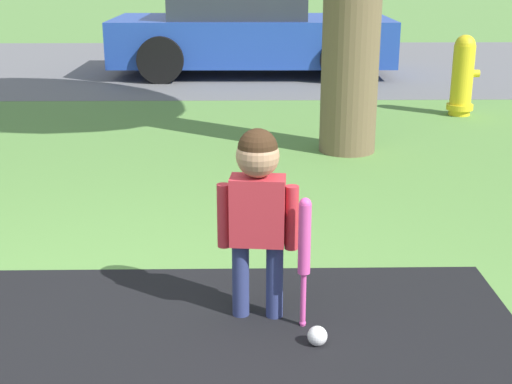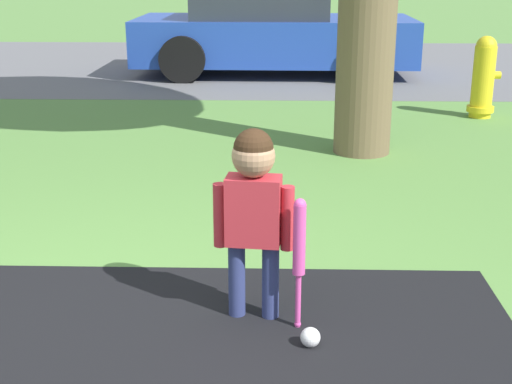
# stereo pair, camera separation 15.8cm
# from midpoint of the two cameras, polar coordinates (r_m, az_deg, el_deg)

# --- Properties ---
(ground_plane) EXTENTS (60.00, 60.00, 0.00)m
(ground_plane) POSITION_cam_midpoint_polar(r_m,az_deg,el_deg) (3.10, -14.04, -13.51)
(ground_plane) COLOR #5B8C42
(street_strip) EXTENTS (40.00, 6.00, 0.01)m
(street_strip) POSITION_cam_midpoint_polar(r_m,az_deg,el_deg) (11.46, -2.47, 10.19)
(street_strip) COLOR slate
(street_strip) RESTS_ON ground
(child) EXTENTS (0.37, 0.19, 0.90)m
(child) POSITION_cam_midpoint_polar(r_m,az_deg,el_deg) (3.17, 1.22, -0.50)
(child) COLOR navy
(child) RESTS_ON ground
(baseball_bat) EXTENTS (0.06, 0.06, 0.62)m
(baseball_bat) POSITION_cam_midpoint_polar(r_m,az_deg,el_deg) (3.14, 4.92, -4.29)
(baseball_bat) COLOR #E54CA5
(baseball_bat) RESTS_ON ground
(sports_ball) EXTENTS (0.09, 0.09, 0.09)m
(sports_ball) POSITION_cam_midpoint_polar(r_m,az_deg,el_deg) (3.15, 5.84, -11.50)
(sports_ball) COLOR white
(sports_ball) RESTS_ON ground
(fire_hydrant) EXTENTS (0.32, 0.28, 0.85)m
(fire_hydrant) POSITION_cam_midpoint_polar(r_m,az_deg,el_deg) (7.89, 18.29, 8.66)
(fire_hydrant) COLOR yellow
(fire_hydrant) RESTS_ON ground
(parked_car) EXTENTS (3.94, 2.00, 1.26)m
(parked_car) POSITION_cam_midpoint_polar(r_m,az_deg,el_deg) (10.48, 1.68, 12.73)
(parked_car) COLOR #2347AD
(parked_car) RESTS_ON ground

